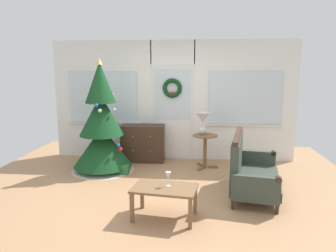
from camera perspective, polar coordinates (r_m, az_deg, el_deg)
The scene contains 10 objects.
ground_plane at distance 5.21m, azimuth -1.16°, elevation -11.97°, with size 6.76×6.76×0.00m, color #AD7F56.
back_wall_with_door at distance 6.93m, azimuth 0.82°, elevation 4.59°, with size 5.20×0.19×2.55m.
christmas_tree at distance 6.29m, azimuth -11.68°, elevation -0.79°, with size 1.22×1.22×2.15m.
dresser_cabinet at distance 6.87m, azimuth -4.46°, elevation -3.05°, with size 0.92×0.47×0.78m.
settee_sofa at distance 5.29m, azimuth 14.16°, elevation -7.62°, with size 0.93×1.57×0.96m.
side_table at distance 6.39m, azimuth 6.62°, elevation -3.29°, with size 0.50×0.48×0.67m.
table_lamp at distance 6.34m, azimuth 6.16°, elevation 1.01°, with size 0.28×0.28×0.44m.
coffee_table at distance 4.33m, azimuth -0.62°, elevation -11.59°, with size 0.90×0.62×0.43m.
wine_glass at distance 4.28m, azimuth 0.04°, elevation -8.85°, with size 0.08×0.08×0.20m.
gift_box at distance 6.14m, azimuth -7.81°, elevation -7.69°, with size 0.17×0.16×0.17m, color #266633.
Camera 1 is at (0.57, -4.79, 1.99)m, focal length 34.29 mm.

